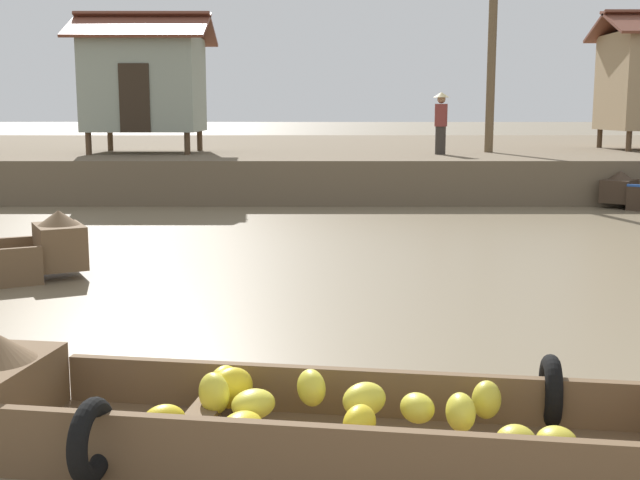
# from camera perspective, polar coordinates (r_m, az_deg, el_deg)

# --- Properties ---
(ground_plane) EXTENTS (300.00, 300.00, 0.00)m
(ground_plane) POSITION_cam_1_polar(r_m,az_deg,el_deg) (11.03, 3.20, -2.64)
(ground_plane) COLOR #7A6B51
(riverbank_strip) EXTENTS (160.00, 20.00, 1.08)m
(riverbank_strip) POSITION_cam_1_polar(r_m,az_deg,el_deg) (28.99, 1.11, 5.78)
(riverbank_strip) COLOR brown
(riverbank_strip) RESTS_ON ground
(banana_boat) EXTENTS (5.44, 1.76, 0.77)m
(banana_boat) POSITION_cam_1_polar(r_m,az_deg,el_deg) (5.31, 1.07, -12.78)
(banana_boat) COLOR brown
(banana_boat) RESTS_ON ground
(stilt_house_mid_left) EXTENTS (3.75, 3.15, 3.86)m
(stilt_house_mid_left) POSITION_cam_1_polar(r_m,az_deg,el_deg) (23.34, -12.50, 10.92)
(stilt_house_mid_left) COLOR #4C3826
(stilt_house_mid_left) RESTS_ON riverbank_strip
(vendor_person) EXTENTS (0.44, 0.44, 1.66)m
(vendor_person) POSITION_cam_1_polar(r_m,az_deg,el_deg) (22.08, 8.38, 8.43)
(vendor_person) COLOR #332D28
(vendor_person) RESTS_ON riverbank_strip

